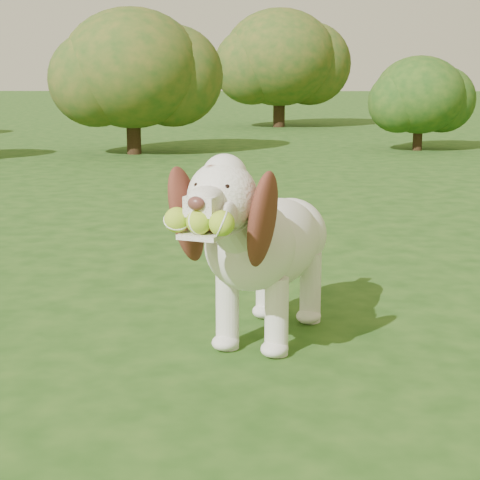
{
  "coord_description": "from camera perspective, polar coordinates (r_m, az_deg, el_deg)",
  "views": [
    {
      "loc": [
        -0.09,
        -2.74,
        1.12
      ],
      "look_at": [
        -0.15,
        0.24,
        0.49
      ],
      "focal_mm": 60.0,
      "sensor_mm": 36.0,
      "label": 1
    }
  ],
  "objects": [
    {
      "name": "shrub_i",
      "position": [
        16.03,
        2.83,
        12.84
      ],
      "size": [
        2.21,
        2.21,
        2.29
      ],
      "color": "#382314",
      "rests_on": "ground"
    },
    {
      "name": "dog",
      "position": [
        3.29,
        1.66,
        0.09
      ],
      "size": [
        0.73,
        1.24,
        0.83
      ],
      "rotation": [
        0.0,
        0.0,
        -0.36
      ],
      "color": "white",
      "rests_on": "ground"
    },
    {
      "name": "ground",
      "position": [
        2.96,
        2.85,
        -10.28
      ],
      "size": [
        80.0,
        80.0,
        0.0
      ],
      "primitive_type": "plane",
      "color": "#1B4112",
      "rests_on": "ground"
    },
    {
      "name": "shrub_c",
      "position": [
        11.61,
        12.65,
        10.03
      ],
      "size": [
        1.27,
        1.27,
        1.31
      ],
      "color": "#382314",
      "rests_on": "ground"
    },
    {
      "name": "shrub_b",
      "position": [
        10.93,
        -7.69,
        12.0
      ],
      "size": [
        1.86,
        1.86,
        1.93
      ],
      "color": "#382314",
      "rests_on": "ground"
    }
  ]
}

